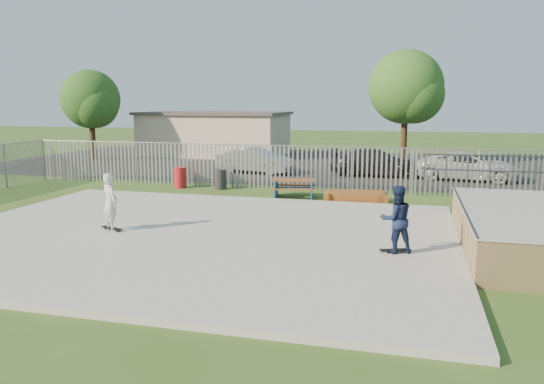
% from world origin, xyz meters
% --- Properties ---
extents(ground, '(120.00, 120.00, 0.00)m').
position_xyz_m(ground, '(0.00, 0.00, 0.00)').
color(ground, '#35581E').
rests_on(ground, ground).
extents(concrete_slab, '(15.00, 12.00, 0.15)m').
position_xyz_m(concrete_slab, '(0.00, 0.00, 0.07)').
color(concrete_slab, '#A1A19B').
rests_on(concrete_slab, ground).
extents(quarter_pipe, '(5.50, 7.05, 2.19)m').
position_xyz_m(quarter_pipe, '(9.50, 1.04, 0.56)').
color(quarter_pipe, tan).
rests_on(quarter_pipe, ground).
extents(fence, '(26.04, 16.02, 2.00)m').
position_xyz_m(fence, '(1.00, 4.59, 1.00)').
color(fence, gray).
rests_on(fence, ground).
extents(picnic_table, '(1.99, 1.73, 0.75)m').
position_xyz_m(picnic_table, '(1.44, 7.21, 0.38)').
color(picnic_table, brown).
rests_on(picnic_table, ground).
extents(funbox, '(2.20, 1.28, 0.42)m').
position_xyz_m(funbox, '(4.03, 6.80, 0.21)').
color(funbox, brown).
rests_on(funbox, ground).
extents(trash_bin_red, '(0.57, 0.57, 0.95)m').
position_xyz_m(trash_bin_red, '(-4.18, 8.31, 0.48)').
color(trash_bin_red, '#A6191C').
rests_on(trash_bin_red, ground).
extents(trash_bin_grey, '(0.54, 0.54, 0.90)m').
position_xyz_m(trash_bin_grey, '(-2.25, 8.44, 0.45)').
color(trash_bin_grey, '#252528').
rests_on(trash_bin_grey, ground).
extents(parking_lot, '(40.00, 18.00, 0.02)m').
position_xyz_m(parking_lot, '(0.00, 19.00, 0.01)').
color(parking_lot, black).
rests_on(parking_lot, ground).
extents(car_silver, '(4.45, 2.16, 1.41)m').
position_xyz_m(car_silver, '(-2.27, 14.03, 0.72)').
color(car_silver, '#A9A9AE').
rests_on(car_silver, parking_lot).
extents(car_dark, '(5.02, 2.28, 1.43)m').
position_xyz_m(car_dark, '(4.32, 14.57, 0.73)').
color(car_dark, black).
rests_on(car_dark, parking_lot).
extents(car_white, '(5.30, 3.03, 1.39)m').
position_xyz_m(car_white, '(8.93, 14.19, 0.72)').
color(car_white, silver).
rests_on(car_white, parking_lot).
extents(building, '(10.40, 6.40, 3.20)m').
position_xyz_m(building, '(-8.00, 23.00, 1.61)').
color(building, beige).
rests_on(building, ground).
extents(tree_left, '(3.94, 3.94, 6.07)m').
position_xyz_m(tree_left, '(-15.04, 18.00, 4.08)').
color(tree_left, '#442D1B').
rests_on(tree_left, ground).
extents(tree_mid, '(4.65, 4.65, 7.17)m').
position_xyz_m(tree_mid, '(5.59, 20.92, 4.83)').
color(tree_mid, '#402F19').
rests_on(tree_mid, ground).
extents(skateboard_a, '(0.82, 0.49, 0.08)m').
position_xyz_m(skateboard_a, '(5.80, -0.63, 0.19)').
color(skateboard_a, black).
rests_on(skateboard_a, concrete_slab).
extents(skateboard_b, '(0.81, 0.50, 0.08)m').
position_xyz_m(skateboard_b, '(-2.44, -0.37, 0.19)').
color(skateboard_b, black).
rests_on(skateboard_b, concrete_slab).
extents(skater_navy, '(1.02, 0.92, 1.71)m').
position_xyz_m(skater_navy, '(5.80, -0.63, 1.01)').
color(skater_navy, '#131E3D').
rests_on(skater_navy, concrete_slab).
extents(skater_white, '(0.75, 0.68, 1.71)m').
position_xyz_m(skater_white, '(-2.44, -0.37, 1.01)').
color(skater_white, silver).
rests_on(skater_white, concrete_slab).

